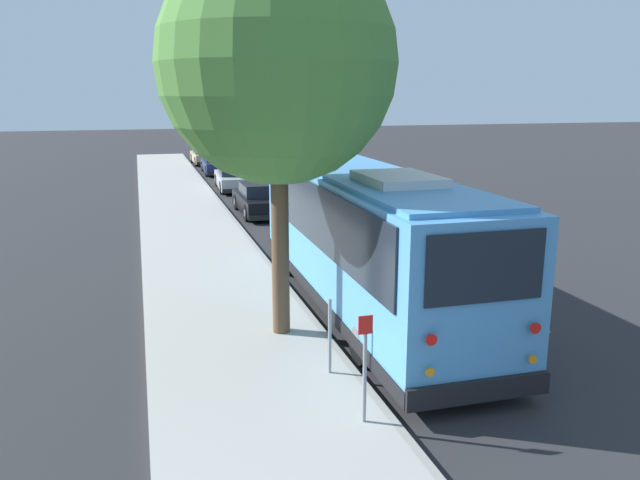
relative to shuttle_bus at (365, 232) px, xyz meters
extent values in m
plane|color=#28282B|center=(-0.97, -0.40, -1.82)|extent=(160.00, 160.00, 0.00)
cube|color=#A3A099|center=(-0.97, 3.28, -1.74)|extent=(80.00, 3.48, 0.15)
cube|color=gray|center=(-0.97, 1.48, -1.74)|extent=(80.00, 0.14, 0.15)
cube|color=#4C93D1|center=(0.01, 0.00, -0.11)|extent=(10.72, 2.58, 2.86)
cube|color=black|center=(0.01, 0.00, -1.40)|extent=(10.78, 2.63, 0.28)
cube|color=black|center=(0.01, 0.00, 0.51)|extent=(9.85, 2.65, 1.37)
cube|color=black|center=(5.38, -0.08, 0.51)|extent=(0.06, 2.12, 1.43)
cube|color=black|center=(-5.37, 0.08, 0.61)|extent=(0.06, 1.95, 1.09)
cube|color=black|center=(5.38, -0.08, 1.17)|extent=(0.07, 1.75, 0.22)
cube|color=#4C93D1|center=(0.01, 0.00, 1.35)|extent=(10.07, 2.34, 0.10)
cube|color=silver|center=(-1.90, 0.03, 1.47)|extent=(1.98, 1.40, 0.20)
cube|color=black|center=(5.40, -0.08, -1.36)|extent=(0.14, 2.45, 0.36)
cube|color=black|center=(-5.39, 0.08, -1.36)|extent=(0.14, 2.45, 0.36)
cylinder|color=red|center=(-5.44, 0.95, -0.40)|extent=(0.03, 0.18, 0.18)
cylinder|color=orange|center=(-5.44, 0.95, -0.92)|extent=(0.03, 0.14, 0.14)
cylinder|color=red|center=(-5.46, -0.80, -0.40)|extent=(0.03, 0.18, 0.18)
cylinder|color=orange|center=(-5.46, -0.80, -0.92)|extent=(0.03, 0.14, 0.14)
cube|color=white|center=(5.47, 0.73, -1.19)|extent=(0.04, 0.32, 0.18)
cube|color=white|center=(5.45, -0.89, -1.19)|extent=(0.04, 0.32, 0.18)
cube|color=black|center=(5.04, 1.30, 0.78)|extent=(0.06, 0.10, 0.24)
cylinder|color=black|center=(3.18, 1.01, -1.32)|extent=(1.00, 0.31, 1.00)
cylinder|color=slate|center=(3.18, 1.01, -1.32)|extent=(0.45, 0.33, 0.45)
cylinder|color=black|center=(3.15, -1.10, -1.32)|extent=(1.00, 0.31, 1.00)
cylinder|color=slate|center=(3.15, -1.10, -1.32)|extent=(0.45, 0.33, 0.45)
cylinder|color=black|center=(-2.98, 1.10, -1.32)|extent=(1.00, 0.31, 1.00)
cylinder|color=slate|center=(-2.98, 1.10, -1.32)|extent=(0.45, 0.33, 0.45)
cylinder|color=black|center=(-3.01, -1.02, -1.32)|extent=(1.00, 0.31, 1.00)
cylinder|color=slate|center=(-3.01, -1.02, -1.32)|extent=(0.45, 0.33, 0.45)
cube|color=black|center=(12.18, 0.18, -1.32)|extent=(4.22, 1.66, 0.65)
cube|color=black|center=(12.07, 0.18, -0.76)|extent=(2.00, 1.43, 0.48)
cube|color=black|center=(12.07, 0.18, -0.52)|extent=(1.92, 1.39, 0.05)
cube|color=black|center=(14.31, 0.18, -1.55)|extent=(0.08, 1.60, 0.20)
cube|color=black|center=(10.05, 0.18, -1.55)|extent=(0.08, 1.60, 0.20)
cylinder|color=black|center=(13.51, 0.93, -1.48)|extent=(0.67, 0.20, 0.67)
cylinder|color=slate|center=(13.51, 0.93, -1.48)|extent=(0.30, 0.22, 0.30)
cylinder|color=black|center=(13.51, -0.57, -1.48)|extent=(0.67, 0.20, 0.67)
cylinder|color=slate|center=(13.51, -0.57, -1.48)|extent=(0.30, 0.22, 0.30)
cylinder|color=black|center=(10.85, 0.92, -1.48)|extent=(0.67, 0.20, 0.67)
cylinder|color=slate|center=(10.85, 0.92, -1.48)|extent=(0.30, 0.22, 0.30)
cylinder|color=black|center=(10.85, -0.57, -1.48)|extent=(0.67, 0.20, 0.67)
cylinder|color=slate|center=(10.85, -0.57, -1.48)|extent=(0.30, 0.22, 0.30)
cube|color=#A8AAAF|center=(19.38, 0.14, -1.33)|extent=(4.60, 1.91, 0.65)
cube|color=black|center=(19.26, 0.15, -0.77)|extent=(2.21, 1.57, 0.48)
cube|color=#A8AAAF|center=(19.26, 0.15, -0.53)|extent=(2.12, 1.53, 0.05)
cube|color=black|center=(21.67, 0.05, -1.55)|extent=(0.15, 1.67, 0.20)
cube|color=black|center=(17.10, 0.24, -1.55)|extent=(0.15, 1.67, 0.20)
cylinder|color=black|center=(20.84, 0.87, -1.49)|extent=(0.67, 0.23, 0.66)
cylinder|color=slate|center=(20.84, 0.87, -1.49)|extent=(0.31, 0.23, 0.30)
cylinder|color=black|center=(20.78, -0.70, -1.49)|extent=(0.67, 0.23, 0.66)
cylinder|color=slate|center=(20.78, -0.70, -1.49)|extent=(0.31, 0.23, 0.30)
cylinder|color=black|center=(17.99, 0.99, -1.49)|extent=(0.67, 0.23, 0.66)
cylinder|color=slate|center=(17.99, 0.99, -1.49)|extent=(0.31, 0.23, 0.30)
cylinder|color=black|center=(17.92, -0.58, -1.49)|extent=(0.67, 0.23, 0.66)
cylinder|color=slate|center=(17.92, -0.58, -1.49)|extent=(0.31, 0.23, 0.30)
cube|color=#19234C|center=(26.46, 0.16, -1.33)|extent=(4.44, 1.81, 0.64)
cube|color=black|center=(26.35, 0.16, -0.77)|extent=(2.11, 1.53, 0.48)
cube|color=#19234C|center=(26.35, 0.16, -0.53)|extent=(2.03, 1.49, 0.05)
cube|color=black|center=(28.69, 0.11, -1.55)|extent=(0.11, 1.67, 0.20)
cube|color=black|center=(24.24, 0.20, -1.55)|extent=(0.11, 1.67, 0.20)
cylinder|color=black|center=(27.87, 0.92, -1.49)|extent=(0.66, 0.21, 0.65)
cylinder|color=slate|center=(27.87, 0.92, -1.49)|extent=(0.30, 0.23, 0.29)
cylinder|color=black|center=(27.84, -0.66, -1.49)|extent=(0.66, 0.21, 0.65)
cylinder|color=slate|center=(27.84, -0.66, -1.49)|extent=(0.30, 0.23, 0.29)
cylinder|color=black|center=(25.09, 0.97, -1.49)|extent=(0.66, 0.21, 0.65)
cylinder|color=slate|center=(25.09, 0.97, -1.49)|extent=(0.30, 0.23, 0.29)
cylinder|color=black|center=(25.06, -0.60, -1.49)|extent=(0.66, 0.21, 0.65)
cylinder|color=slate|center=(25.06, -0.60, -1.49)|extent=(0.30, 0.23, 0.29)
cube|color=tan|center=(32.04, 0.33, -1.33)|extent=(4.02, 1.78, 0.64)
cube|color=black|center=(31.94, 0.33, -0.77)|extent=(1.92, 1.51, 0.48)
cube|color=tan|center=(31.94, 0.33, -0.53)|extent=(1.84, 1.47, 0.05)
cube|color=black|center=(34.06, 0.37, -1.55)|extent=(0.11, 1.65, 0.20)
cube|color=black|center=(30.02, 0.30, -1.55)|extent=(0.11, 1.65, 0.20)
cylinder|color=black|center=(33.29, 1.13, -1.49)|extent=(0.66, 0.21, 0.66)
cylinder|color=slate|center=(33.29, 1.13, -1.49)|extent=(0.30, 0.23, 0.30)
cylinder|color=black|center=(33.31, -0.42, -1.49)|extent=(0.66, 0.21, 0.66)
cylinder|color=slate|center=(33.31, -0.42, -1.49)|extent=(0.30, 0.23, 0.30)
cylinder|color=black|center=(30.77, 1.09, -1.49)|extent=(0.66, 0.21, 0.66)
cylinder|color=slate|center=(30.77, 1.09, -1.49)|extent=(0.30, 0.23, 0.30)
cylinder|color=black|center=(30.79, -0.47, -1.49)|extent=(0.66, 0.21, 0.66)
cylinder|color=slate|center=(30.79, -0.47, -1.49)|extent=(0.30, 0.23, 0.30)
cylinder|color=brown|center=(-1.35, 2.30, 0.20)|extent=(0.35, 0.35, 3.74)
sphere|color=#4C8438|center=(-1.35, 2.30, 3.67)|extent=(4.55, 4.55, 4.55)
cylinder|color=gray|center=(-5.25, 1.92, -0.97)|extent=(0.06, 0.06, 1.40)
cube|color=red|center=(-5.25, 1.92, -0.13)|extent=(0.02, 0.22, 0.28)
cylinder|color=gray|center=(-3.50, 1.92, -0.99)|extent=(0.06, 0.06, 1.36)
cube|color=silver|center=(-1.45, -3.19, -1.82)|extent=(2.40, 0.14, 0.01)
cube|color=silver|center=(4.55, -3.19, -1.82)|extent=(2.40, 0.14, 0.01)
camera|label=1|loc=(-13.20, 4.91, 3.13)|focal=35.00mm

